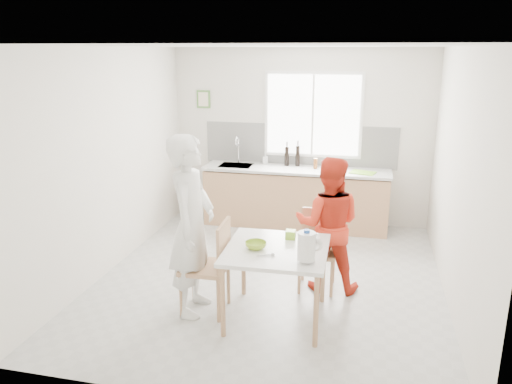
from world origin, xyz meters
TOP-DOWN VIEW (x-y plane):
  - ground at (0.00, 0.00)m, footprint 4.50×4.50m
  - room_shell at (0.00, 0.00)m, footprint 4.50×4.50m
  - window at (0.20, 2.23)m, footprint 1.50×0.06m
  - backsplash at (0.00, 2.24)m, footprint 3.00×0.02m
  - picture_frame at (-1.55, 2.23)m, footprint 0.22×0.03m
  - kitchen_counter at (-0.00, 1.95)m, footprint 2.84×0.64m
  - dining_table at (0.24, -0.87)m, footprint 1.03×1.03m
  - chair_left at (-0.44, -0.89)m, footprint 0.47×0.47m
  - chair_far at (0.57, -0.04)m, footprint 0.43×0.43m
  - person_white at (-0.64, -0.89)m, footprint 0.47×0.70m
  - person_red at (0.67, -0.08)m, footprint 0.77×0.61m
  - bowl_green at (0.04, -0.93)m, footprint 0.22×0.22m
  - bowl_white at (0.53, -0.61)m, footprint 0.22×0.22m
  - milk_jug at (0.57, -1.14)m, footprint 0.23×0.17m
  - green_box at (0.33, -0.59)m, footprint 0.10×0.10m
  - spoon at (0.16, -1.09)m, footprint 0.15×0.07m
  - cutting_board at (1.00, 1.88)m, footprint 0.41×0.34m
  - wine_bottle_a at (-0.00, 2.12)m, footprint 0.07×0.07m
  - wine_bottle_b at (-0.17, 2.10)m, footprint 0.07×0.07m
  - jar_amber at (0.29, 2.00)m, footprint 0.06×0.06m
  - soap_bottle at (-0.52, 2.15)m, footprint 0.09×0.10m

SIDE VIEW (x-z plane):
  - ground at x=0.00m, z-range 0.00..0.00m
  - kitchen_counter at x=0.00m, z-range -0.27..1.10m
  - chair_far at x=0.57m, z-range 0.05..0.96m
  - chair_left at x=-0.44m, z-range 0.05..1.05m
  - dining_table at x=0.24m, z-range 0.31..1.08m
  - person_red at x=0.67m, z-range 0.00..1.55m
  - spoon at x=0.16m, z-range 0.78..0.79m
  - bowl_white at x=0.53m, z-range 0.77..0.82m
  - bowl_green at x=0.04m, z-range 0.77..0.84m
  - green_box at x=0.33m, z-range 0.77..0.86m
  - cutting_board at x=1.00m, z-range 0.92..0.93m
  - milk_jug at x=0.57m, z-range 0.78..1.08m
  - person_white at x=-0.64m, z-range 0.00..1.88m
  - jar_amber at x=0.29m, z-range 0.92..1.08m
  - soap_bottle at x=-0.52m, z-range 0.92..1.09m
  - wine_bottle_b at x=-0.17m, z-range 0.92..1.22m
  - wine_bottle_a at x=0.00m, z-range 0.92..1.24m
  - backsplash at x=0.00m, z-range 0.90..1.55m
  - room_shell at x=0.00m, z-range -0.61..3.89m
  - window at x=0.20m, z-range 1.05..2.35m
  - picture_frame at x=-1.55m, z-range 1.76..2.04m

